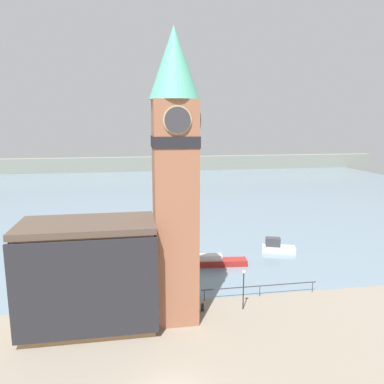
{
  "coord_description": "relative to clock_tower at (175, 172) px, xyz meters",
  "views": [
    {
      "loc": [
        -2.11,
        -20.22,
        16.66
      ],
      "look_at": [
        2.52,
        7.29,
        11.53
      ],
      "focal_mm": 35.0,
      "sensor_mm": 36.0,
      "label": 1
    }
  ],
  "objects": [
    {
      "name": "pier_building",
      "position": [
        -7.14,
        -0.2,
        -8.28
      ],
      "size": [
        10.86,
        5.84,
        8.92
      ],
      "color": "#9E754C",
      "rests_on": "ground_plane"
    },
    {
      "name": "boat_near",
      "position": [
        6.37,
        11.23,
        -12.27
      ],
      "size": [
        6.6,
        2.19,
        1.33
      ],
      "rotation": [
        0.0,
        0.0,
        -0.09
      ],
      "color": "maroon",
      "rests_on": "water"
    },
    {
      "name": "water",
      "position": [
        -1.53,
        62.91,
        -12.77
      ],
      "size": [
        160.0,
        120.0,
        0.0
      ],
      "color": "slate",
      "rests_on": "ground_plane"
    },
    {
      "name": "pier_railing",
      "position": [
        8.57,
        2.66,
        -11.8
      ],
      "size": [
        11.66,
        0.08,
        1.09
      ],
      "color": "#333338",
      "rests_on": "ground_plane"
    },
    {
      "name": "clock_tower",
      "position": [
        0.0,
        0.0,
        0.0
      ],
      "size": [
        4.02,
        4.02,
        24.01
      ],
      "color": "#935B42",
      "rests_on": "ground_plane"
    },
    {
      "name": "mooring_bollard_near",
      "position": [
        2.5,
        0.72,
        -12.37
      ],
      "size": [
        0.28,
        0.28,
        0.73
      ],
      "color": "black",
      "rests_on": "ground_plane"
    },
    {
      "name": "boat_far",
      "position": [
        15.21,
        14.69,
        -12.1
      ],
      "size": [
        4.56,
        2.84,
        1.85
      ],
      "rotation": [
        0.0,
        0.0,
        -0.31
      ],
      "color": "silver",
      "rests_on": "water"
    },
    {
      "name": "far_shoreline",
      "position": [
        -1.53,
        102.91,
        -10.26
      ],
      "size": [
        180.0,
        3.0,
        5.0
      ],
      "color": "gray",
      "rests_on": "water"
    },
    {
      "name": "lamp_post",
      "position": [
        6.18,
        0.41,
        -10.12
      ],
      "size": [
        0.32,
        0.32,
        3.75
      ],
      "color": "black",
      "rests_on": "ground_plane"
    }
  ]
}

